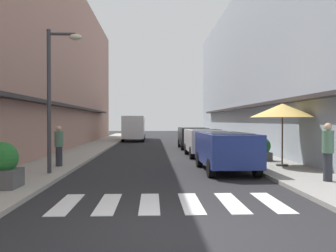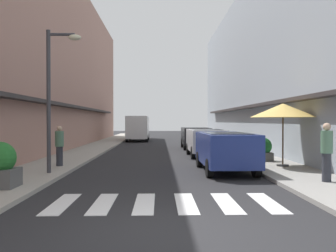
# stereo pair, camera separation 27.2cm
# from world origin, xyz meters

# --- Properties ---
(ground_plane) EXTENTS (94.33, 94.33, 0.00)m
(ground_plane) POSITION_xyz_m (0.00, 17.15, 0.00)
(ground_plane) COLOR #232326
(sidewalk_left) EXTENTS (2.37, 60.03, 0.12)m
(sidewalk_left) POSITION_xyz_m (-4.57, 17.15, 0.06)
(sidewalk_left) COLOR #9E998E
(sidewalk_left) RESTS_ON ground_plane
(sidewalk_right) EXTENTS (2.37, 60.03, 0.12)m
(sidewalk_right) POSITION_xyz_m (4.57, 17.15, 0.06)
(sidewalk_right) COLOR gray
(sidewalk_right) RESTS_ON ground_plane
(building_row_left) EXTENTS (5.50, 40.59, 11.72)m
(building_row_left) POSITION_xyz_m (-8.25, 18.29, 5.86)
(building_row_left) COLOR #A87A6B
(building_row_left) RESTS_ON ground_plane
(building_row_right) EXTENTS (5.50, 40.59, 11.39)m
(building_row_right) POSITION_xyz_m (8.25, 18.29, 5.69)
(building_row_right) COLOR #939EA8
(building_row_right) RESTS_ON ground_plane
(crosswalk) EXTENTS (5.20, 2.20, 0.01)m
(crosswalk) POSITION_xyz_m (-0.00, 2.14, 0.01)
(crosswalk) COLOR silver
(crosswalk) RESTS_ON ground_plane
(parked_car_near) EXTENTS (1.85, 4.32, 1.47)m
(parked_car_near) POSITION_xyz_m (2.33, 7.34, 0.92)
(parked_car_near) COLOR navy
(parked_car_near) RESTS_ON ground_plane
(parked_car_mid) EXTENTS (1.85, 3.93, 1.47)m
(parked_car_mid) POSITION_xyz_m (2.33, 13.20, 0.92)
(parked_car_mid) COLOR silver
(parked_car_mid) RESTS_ON ground_plane
(parked_car_far) EXTENTS (1.83, 3.95, 1.47)m
(parked_car_far) POSITION_xyz_m (2.33, 18.83, 0.92)
(parked_car_far) COLOR black
(parked_car_far) RESTS_ON ground_plane
(delivery_van) EXTENTS (2.02, 5.41, 2.37)m
(delivery_van) POSITION_xyz_m (-2.18, 28.64, 1.41)
(delivery_van) COLOR silver
(delivery_van) RESTS_ON ground_plane
(street_lamp) EXTENTS (1.19, 0.28, 4.91)m
(street_lamp) POSITION_xyz_m (-3.74, 6.40, 3.15)
(street_lamp) COLOR #38383D
(street_lamp) RESTS_ON sidewalk_left
(cafe_umbrella) EXTENTS (2.56, 2.56, 2.48)m
(cafe_umbrella) POSITION_xyz_m (4.75, 8.09, 2.32)
(cafe_umbrella) COLOR #262626
(cafe_umbrella) RESTS_ON sidewalk_right
(planter_corner) EXTENTS (0.90, 0.90, 1.23)m
(planter_corner) POSITION_xyz_m (-4.43, 3.64, 0.71)
(planter_corner) COLOR #4C4C4C
(planter_corner) RESTS_ON sidewalk_left
(planter_midblock) EXTENTS (0.79, 0.79, 1.05)m
(planter_midblock) POSITION_xyz_m (4.52, 10.05, 0.63)
(planter_midblock) COLOR #4C4C4C
(planter_midblock) RESTS_ON sidewalk_right
(pedestrian_walking_near) EXTENTS (0.34, 0.34, 1.73)m
(pedestrian_walking_near) POSITION_xyz_m (4.78, 4.34, 1.03)
(pedestrian_walking_near) COLOR #282B33
(pedestrian_walking_near) RESTS_ON sidewalk_right
(pedestrian_walking_far) EXTENTS (0.34, 0.34, 1.59)m
(pedestrian_walking_far) POSITION_xyz_m (-4.11, 8.35, 0.95)
(pedestrian_walking_far) COLOR #282B33
(pedestrian_walking_far) RESTS_ON sidewalk_left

